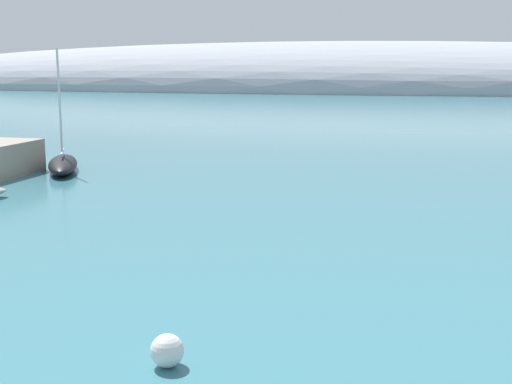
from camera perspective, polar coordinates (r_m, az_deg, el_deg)
name	(u,v)px	position (r m, az deg, el deg)	size (l,w,h in m)	color
distant_ridge	(325,90)	(198.07, 5.75, 8.39)	(325.78, 63.55, 27.02)	#999EA8
sailboat_black_near_shore	(63,164)	(49.46, -15.67, 2.26)	(5.33, 7.78, 8.38)	black
mooring_buoy_white	(167,351)	(17.52, -7.35, -12.87)	(0.84, 0.84, 0.84)	silver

